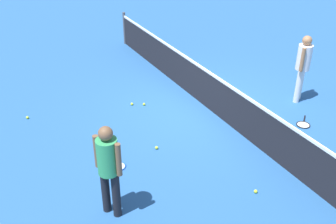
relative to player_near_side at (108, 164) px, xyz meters
name	(u,v)px	position (x,y,z in m)	size (l,w,h in m)	color
ground_plane	(206,107)	(-2.32, 3.39, -1.01)	(40.00, 40.00, 0.00)	#265693
court_net	(207,88)	(-2.32, 3.39, -0.51)	(10.09, 0.09, 1.07)	#4C4C51
player_near_side	(108,164)	(0.00, 0.00, 0.00)	(0.49, 0.47, 1.70)	black
player_far_side	(303,63)	(-1.51, 5.60, 0.00)	(0.47, 0.48, 1.70)	white
tennis_racket_near_player	(117,166)	(-1.14, 0.54, -1.00)	(0.60, 0.42, 0.03)	blue
tennis_racket_far_player	(303,124)	(-0.54, 4.88, -1.00)	(0.51, 0.56, 0.03)	black
tennis_ball_near_player	(157,148)	(-1.29, 1.49, -0.98)	(0.07, 0.07, 0.07)	#C6E033
tennis_ball_by_net	(27,117)	(-3.82, -0.60, -0.98)	(0.07, 0.07, 0.07)	#C6E033
tennis_ball_midcourt	(144,104)	(-3.10, 2.07, -0.98)	(0.07, 0.07, 0.07)	#C6E033
tennis_ball_baseline	(256,191)	(0.77, 2.44, -0.98)	(0.07, 0.07, 0.07)	#C6E033
tennis_ball_stray_left	(132,104)	(-3.25, 1.81, -0.98)	(0.07, 0.07, 0.07)	#C6E033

